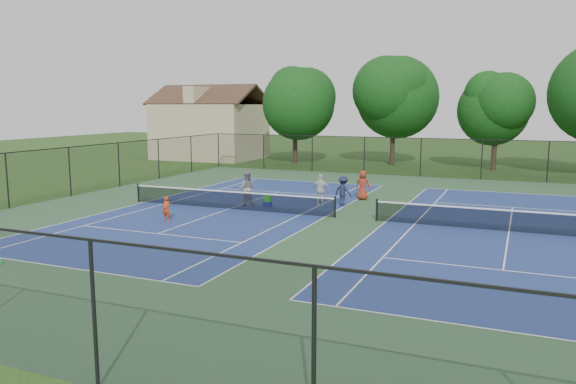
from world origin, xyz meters
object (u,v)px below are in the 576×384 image
at_px(ball_crate, 268,204).
at_px(bystander_b, 343,191).
at_px(clapboard_house, 210,129).
at_px(bystander_a, 321,190).
at_px(tree_back_a, 295,100).
at_px(tree_back_c, 497,106).
at_px(instructor, 247,188).
at_px(bystander_c, 363,185).
at_px(child_player, 166,209).
at_px(ball_hopper, 268,198).
at_px(tree_back_b, 394,93).

bearing_deg(ball_crate, bystander_b, 26.37).
xyz_separation_m(clapboard_house, bystander_a, (20.19, -22.15, -2.21)).
distance_m(tree_back_a, bystander_a, 24.04).
bearing_deg(tree_back_c, instructor, -116.37).
height_order(clapboard_house, bystander_c, clapboard_house).
relative_size(child_player, bystander_c, 0.69).
relative_size(tree_back_a, child_player, 7.61).
distance_m(tree_back_a, tree_back_c, 18.04).
relative_size(clapboard_house, ball_hopper, 26.87).
bearing_deg(tree_back_a, ball_crate, -71.39).
height_order(bystander_a, bystander_b, bystander_a).
xyz_separation_m(instructor, ball_hopper, (1.28, -0.01, -0.46)).
xyz_separation_m(tree_back_b, tree_back_c, (9.00, -1.00, -1.11)).
relative_size(tree_back_a, bystander_b, 5.49).
bearing_deg(bystander_c, tree_back_c, -109.58).
distance_m(clapboard_house, ball_hopper, 29.53).
bearing_deg(bystander_c, ball_crate, 44.18).
relative_size(tree_back_b, tree_back_c, 1.19).
distance_m(tree_back_b, child_player, 30.86).
bearing_deg(ball_hopper, tree_back_c, 66.19).
distance_m(tree_back_b, ball_hopper, 25.36).
height_order(tree_back_a, ball_crate, tree_back_a).
distance_m(clapboard_house, bystander_c, 29.16).
bearing_deg(bystander_a, tree_back_c, -112.21).
xyz_separation_m(bystander_b, ball_hopper, (-3.74, -1.85, -0.34)).
height_order(clapboard_house, ball_crate, clapboard_house).
bearing_deg(bystander_b, tree_back_c, -87.36).
relative_size(tree_back_c, instructor, 4.41).
xyz_separation_m(tree_back_b, clapboard_house, (-19.00, -1.00, -3.50)).
xyz_separation_m(tree_back_a, tree_back_b, (9.00, 2.00, 0.56)).
distance_m(bystander_a, ball_crate, 3.04).
relative_size(child_player, bystander_b, 0.72).
bearing_deg(tree_back_a, clapboard_house, 174.29).
bearing_deg(tree_back_c, bystander_c, -107.91).
relative_size(child_player, bystander_a, 0.68).
xyz_separation_m(tree_back_c, bystander_a, (-7.81, -22.15, -4.59)).
bearing_deg(child_player, instructor, 76.75).
relative_size(bystander_b, ball_crate, 4.21).
bearing_deg(bystander_c, bystander_b, 78.28).
bearing_deg(instructor, ball_hopper, 157.23).
bearing_deg(tree_back_a, tree_back_b, 12.53).
xyz_separation_m(tree_back_a, bystander_c, (11.77, -18.28, -5.17)).
xyz_separation_m(bystander_a, ball_crate, (-2.59, -1.42, -0.74)).
bearing_deg(clapboard_house, bystander_a, -47.66).
height_order(instructor, bystander_b, instructor).
distance_m(bystander_b, bystander_c, 2.48).
distance_m(tree_back_a, bystander_c, 22.34).
xyz_separation_m(bystander_c, ball_hopper, (-4.17, -4.30, -0.38)).
relative_size(bystander_b, ball_hopper, 4.15).
bearing_deg(ball_hopper, tree_back_a, 108.61).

